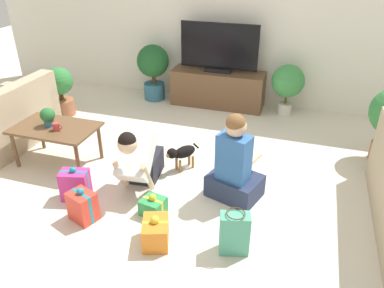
% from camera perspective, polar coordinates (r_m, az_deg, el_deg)
% --- Properties ---
extents(ground_plane, '(16.00, 16.00, 0.00)m').
position_cam_1_polar(ground_plane, '(4.22, -2.70, -5.91)').
color(ground_plane, beige).
extents(wall_back, '(8.40, 0.06, 2.60)m').
position_cam_1_polar(wall_back, '(6.10, 6.00, 18.21)').
color(wall_back, white).
rests_on(wall_back, ground_plane).
extents(coffee_table, '(0.97, 0.60, 0.48)m').
position_cam_1_polar(coffee_table, '(4.67, -20.11, 1.86)').
color(coffee_table, brown).
rests_on(coffee_table, ground_plane).
extents(tv_console, '(1.48, 0.46, 0.57)m').
position_cam_1_polar(tv_console, '(6.11, 3.92, 8.43)').
color(tv_console, brown).
rests_on(tv_console, ground_plane).
extents(tv, '(1.22, 0.20, 0.75)m').
position_cam_1_polar(tv, '(5.92, 4.12, 14.08)').
color(tv, black).
rests_on(tv, tv_console).
extents(potted_plant_back_left, '(0.53, 0.53, 0.92)m').
position_cam_1_polar(potted_plant_back_left, '(6.31, -5.94, 11.64)').
color(potted_plant_back_left, '#336B84').
rests_on(potted_plant_back_left, ground_plane).
extents(potted_plant_corner_left, '(0.41, 0.41, 0.75)m').
position_cam_1_polar(potted_plant_corner_left, '(6.03, -19.45, 7.91)').
color(potted_plant_corner_left, '#A36042').
rests_on(potted_plant_corner_left, ground_plane).
extents(potted_plant_back_right, '(0.49, 0.49, 0.79)m').
position_cam_1_polar(potted_plant_back_right, '(5.84, 14.40, 9.01)').
color(potted_plant_back_right, beige).
rests_on(potted_plant_back_right, ground_plane).
extents(person_kneeling, '(0.40, 0.83, 0.80)m').
position_cam_1_polar(person_kneeling, '(4.02, -7.99, -2.16)').
color(person_kneeling, '#23232D').
rests_on(person_kneeling, ground_plane).
extents(person_sitting, '(0.62, 0.58, 0.96)m').
position_cam_1_polar(person_sitting, '(3.83, 6.51, -3.52)').
color(person_sitting, '#283351').
rests_on(person_sitting, ground_plane).
extents(dog, '(0.30, 0.37, 0.32)m').
position_cam_1_polar(dog, '(4.33, -1.60, -1.39)').
color(dog, black).
rests_on(dog, ground_plane).
extents(gift_box_a, '(0.32, 0.25, 0.38)m').
position_cam_1_polar(gift_box_a, '(4.07, -17.34, -5.96)').
color(gift_box_a, '#CC3389').
rests_on(gift_box_a, ground_plane).
extents(gift_box_b, '(0.25, 0.25, 0.23)m').
position_cam_1_polar(gift_box_b, '(3.75, -5.95, -9.37)').
color(gift_box_b, '#2D934C').
rests_on(gift_box_b, ground_plane).
extents(gift_box_c, '(0.31, 0.27, 0.36)m').
position_cam_1_polar(gift_box_c, '(3.77, -16.32, -9.07)').
color(gift_box_c, red).
rests_on(gift_box_c, ground_plane).
extents(gift_box_d, '(0.31, 0.36, 0.30)m').
position_cam_1_polar(gift_box_d, '(3.41, -5.57, -13.21)').
color(gift_box_d, orange).
rests_on(gift_box_d, ground_plane).
extents(gift_bag_a, '(0.28, 0.20, 0.42)m').
position_cam_1_polar(gift_bag_a, '(3.29, 6.48, -13.35)').
color(gift_bag_a, '#4CA384').
rests_on(gift_bag_a, ground_plane).
extents(mug, '(0.12, 0.08, 0.09)m').
position_cam_1_polar(mug, '(4.54, -19.94, 2.52)').
color(mug, '#B23D38').
rests_on(mug, coffee_table).
extents(tabletop_plant, '(0.17, 0.17, 0.22)m').
position_cam_1_polar(tabletop_plant, '(4.65, -21.14, 3.99)').
color(tabletop_plant, '#336B84').
rests_on(tabletop_plant, coffee_table).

